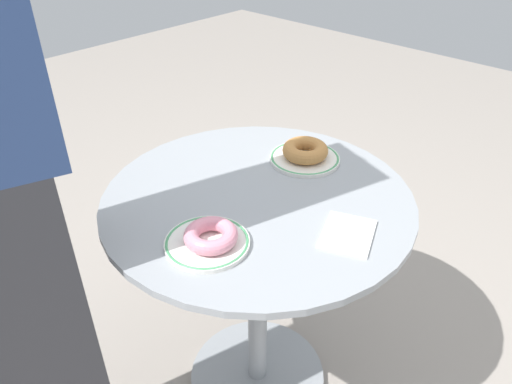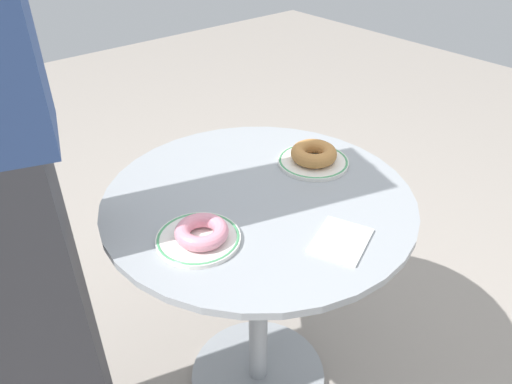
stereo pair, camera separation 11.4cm
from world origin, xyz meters
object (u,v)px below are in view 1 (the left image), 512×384
donut_old_fashioned (305,150)px  donut_pink_frosted (211,235)px  cafe_table (258,268)px  plate_right (305,158)px  plate_left (207,243)px  paper_napkin (348,234)px

donut_old_fashioned → donut_pink_frosted: bearing=-169.0°
cafe_table → plate_right: 0.32m
cafe_table → donut_old_fashioned: 0.34m
cafe_table → donut_pink_frosted: size_ratio=6.65×
plate_left → donut_old_fashioned: donut_old_fashioned is taller
donut_old_fashioned → paper_napkin: 0.33m
paper_napkin → cafe_table: bearing=94.5°
cafe_table → paper_napkin: size_ratio=5.69×
cafe_table → plate_left: bearing=-166.5°
paper_napkin → donut_old_fashioned: bearing=54.6°
paper_napkin → plate_right: bearing=54.6°
cafe_table → donut_pink_frosted: (-0.20, -0.06, 0.26)m
cafe_table → donut_old_fashioned: donut_old_fashioned is taller
plate_right → donut_old_fashioned: 0.02m
cafe_table → paper_napkin: (0.02, -0.25, 0.24)m
cafe_table → donut_old_fashioned: bearing=5.9°
plate_left → donut_old_fashioned: (0.42, 0.07, 0.02)m
plate_left → paper_napkin: bearing=-40.5°
plate_right → paper_napkin: size_ratio=1.43×
donut_pink_frosted → plate_right: bearing=11.0°
plate_right → donut_pink_frosted: 0.42m
plate_right → paper_napkin: bearing=-125.4°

